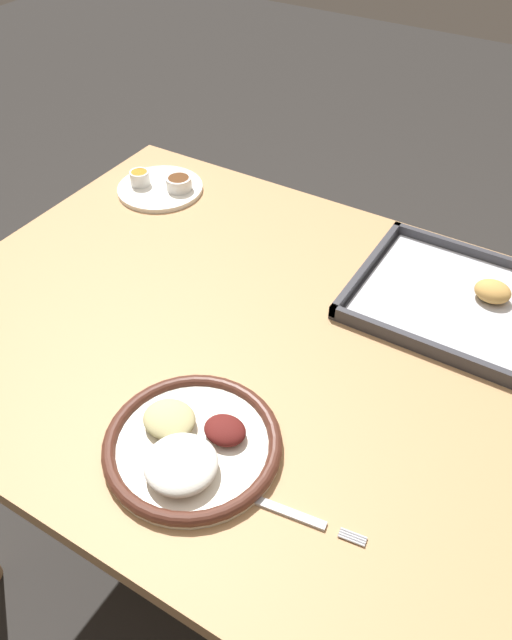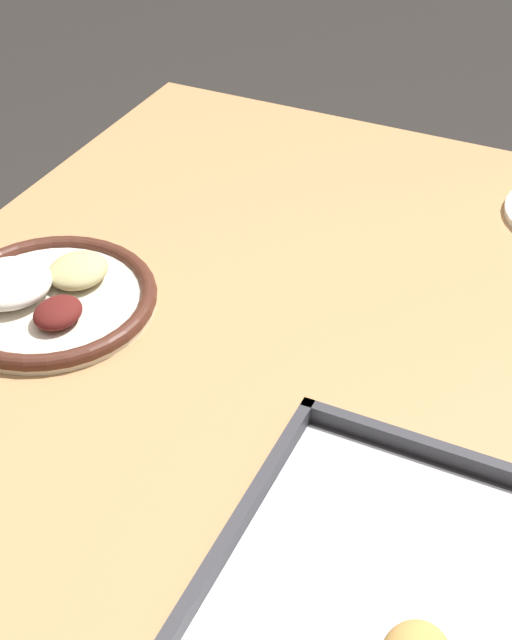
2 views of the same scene
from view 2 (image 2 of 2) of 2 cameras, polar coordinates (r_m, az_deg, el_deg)
The scene contains 2 objects.
dining_table at distance 1.10m, azimuth 0.43°, elevation -5.39°, with size 1.11×0.88×0.77m.
dinner_plate at distance 1.08m, azimuth -13.24°, elevation 1.51°, with size 0.25×0.25×0.05m.
Camera 2 is at (0.72, 0.33, 1.41)m, focal length 50.00 mm.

